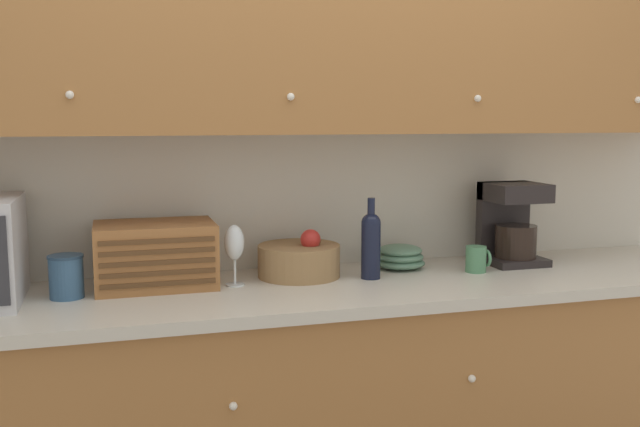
{
  "coord_description": "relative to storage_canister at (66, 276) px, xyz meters",
  "views": [
    {
      "loc": [
        -0.75,
        -2.73,
        1.49
      ],
      "look_at": [
        0.0,
        -0.23,
        1.15
      ],
      "focal_mm": 40.0,
      "sensor_mm": 36.0,
      "label": 1
    }
  ],
  "objects": [
    {
      "name": "counter_unit",
      "position": [
        0.89,
        -0.04,
        -0.52
      ],
      "size": [
        3.27,
        0.69,
        0.91
      ],
      "color": "#A36B38",
      "rests_on": "ground_plane"
    },
    {
      "name": "bowl_stack_on_counter",
      "position": [
        1.24,
        0.12,
        -0.03
      ],
      "size": [
        0.2,
        0.2,
        0.09
      ],
      "color": "slate",
      "rests_on": "counter_unit"
    },
    {
      "name": "storage_canister",
      "position": [
        0.0,
        0.0,
        0.0
      ],
      "size": [
        0.12,
        0.12,
        0.14
      ],
      "color": "#33567A",
      "rests_on": "counter_unit"
    },
    {
      "name": "bread_box",
      "position": [
        0.29,
        0.09,
        0.04
      ],
      "size": [
        0.41,
        0.29,
        0.23
      ],
      "color": "#996033",
      "rests_on": "counter_unit"
    },
    {
      "name": "mug",
      "position": [
        1.49,
        -0.03,
        -0.02
      ],
      "size": [
        0.09,
        0.08,
        0.1
      ],
      "color": "#4C845B",
      "rests_on": "counter_unit"
    },
    {
      "name": "upper_cabinets",
      "position": [
        1.05,
        0.11,
        0.81
      ],
      "size": [
        3.25,
        0.38,
        0.71
      ],
      "color": "#A36B38",
      "rests_on": "backsplash_panel"
    },
    {
      "name": "wall_back",
      "position": [
        0.89,
        0.32,
        0.32
      ],
      "size": [
        5.65,
        0.06,
        2.6
      ],
      "color": "silver",
      "rests_on": "ground_plane"
    },
    {
      "name": "fruit_basket",
      "position": [
        0.82,
        0.09,
        -0.01
      ],
      "size": [
        0.31,
        0.31,
        0.18
      ],
      "color": "#937047",
      "rests_on": "counter_unit"
    },
    {
      "name": "wine_bottle",
      "position": [
        1.06,
        -0.01,
        0.06
      ],
      "size": [
        0.07,
        0.07,
        0.3
      ],
      "color": "black",
      "rests_on": "counter_unit"
    },
    {
      "name": "wine_glass",
      "position": [
        0.56,
        0.02,
        0.08
      ],
      "size": [
        0.07,
        0.07,
        0.22
      ],
      "color": "silver",
      "rests_on": "counter_unit"
    },
    {
      "name": "backsplash_panel",
      "position": [
        0.89,
        0.29,
        0.19
      ],
      "size": [
        3.25,
        0.01,
        0.53
      ],
      "color": "beige",
      "rests_on": "counter_unit"
    },
    {
      "name": "coffee_maker",
      "position": [
        1.71,
        0.09,
        0.09
      ],
      "size": [
        0.22,
        0.22,
        0.33
      ],
      "color": "black",
      "rests_on": "counter_unit"
    }
  ]
}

